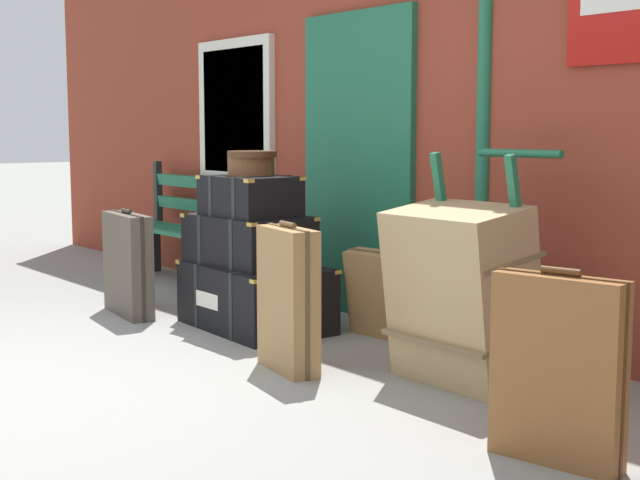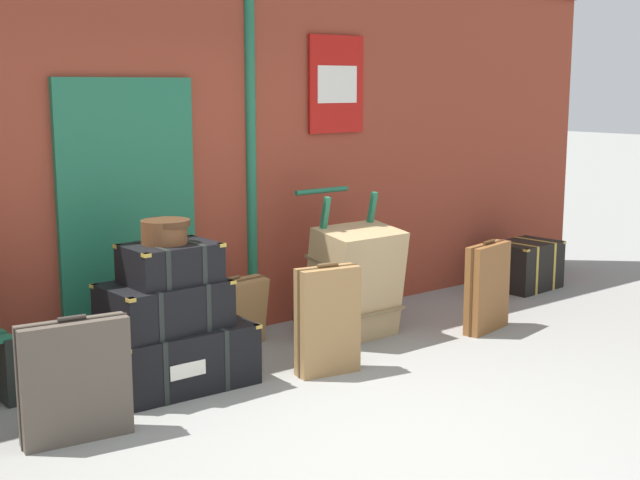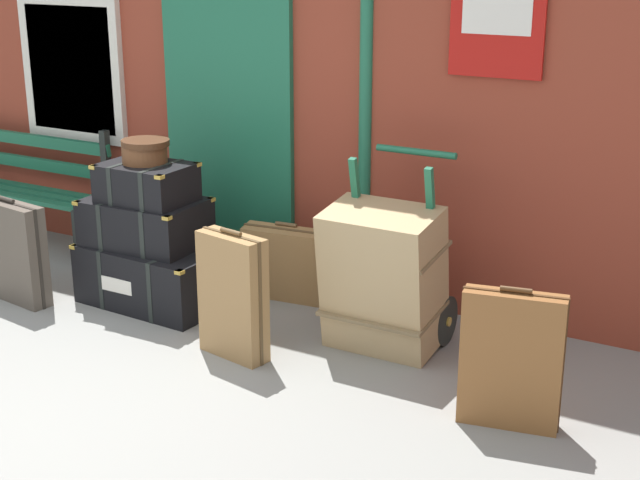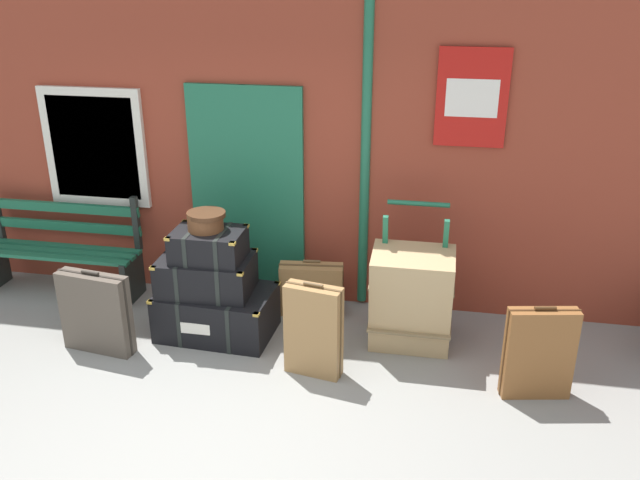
% 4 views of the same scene
% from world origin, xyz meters
% --- Properties ---
extents(ground_plane, '(60.00, 60.00, 0.00)m').
position_xyz_m(ground_plane, '(0.00, 0.00, 0.00)').
color(ground_plane, gray).
extents(brick_facade, '(10.40, 0.35, 3.20)m').
position_xyz_m(brick_facade, '(-0.01, 2.60, 1.60)').
color(brick_facade, brown).
rests_on(brick_facade, ground).
extents(steamer_trunk_base, '(1.04, 0.70, 0.43)m').
position_xyz_m(steamer_trunk_base, '(-0.33, 1.62, 0.21)').
color(steamer_trunk_base, black).
rests_on(steamer_trunk_base, ground).
extents(steamer_trunk_middle, '(0.83, 0.58, 0.33)m').
position_xyz_m(steamer_trunk_middle, '(-0.41, 1.62, 0.58)').
color(steamer_trunk_middle, black).
rests_on(steamer_trunk_middle, steamer_trunk_base).
extents(steamer_trunk_top, '(0.61, 0.45, 0.27)m').
position_xyz_m(steamer_trunk_top, '(-0.36, 1.61, 0.87)').
color(steamer_trunk_top, black).
rests_on(steamer_trunk_top, steamer_trunk_middle).
extents(round_hatbox, '(0.33, 0.32, 0.16)m').
position_xyz_m(round_hatbox, '(-0.38, 1.63, 1.09)').
color(round_hatbox, brown).
rests_on(round_hatbox, steamer_trunk_top).
extents(porters_trolley, '(0.71, 0.62, 1.19)m').
position_xyz_m(porters_trolley, '(1.38, 1.89, 0.27)').
color(porters_trolley, black).
rests_on(porters_trolley, ground).
extents(large_brown_trunk, '(0.70, 0.55, 0.93)m').
position_xyz_m(large_brown_trunk, '(1.38, 1.71, 0.47)').
color(large_brown_trunk, tan).
rests_on(large_brown_trunk, ground).
extents(suitcase_umber, '(0.54, 0.23, 0.78)m').
position_xyz_m(suitcase_umber, '(2.38, 1.17, 0.37)').
color(suitcase_umber, brown).
rests_on(suitcase_umber, ground).
extents(suitcase_cream, '(0.65, 0.25, 0.75)m').
position_xyz_m(suitcase_cream, '(-1.24, 1.17, 0.36)').
color(suitcase_cream, '#51473D').
rests_on(suitcase_cream, ground).
extents(suitcase_oxblood, '(0.61, 0.29, 0.57)m').
position_xyz_m(suitcase_oxblood, '(0.44, 2.09, 0.28)').
color(suitcase_oxblood, olive).
rests_on(suitcase_oxblood, ground).
extents(suitcase_beige, '(0.48, 0.24, 0.82)m').
position_xyz_m(suitcase_beige, '(0.64, 1.16, 0.39)').
color(suitcase_beige, olive).
rests_on(suitcase_beige, ground).
extents(corner_trunk, '(0.72, 0.53, 0.49)m').
position_xyz_m(corner_trunk, '(3.87, 1.94, 0.24)').
color(corner_trunk, black).
rests_on(corner_trunk, ground).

